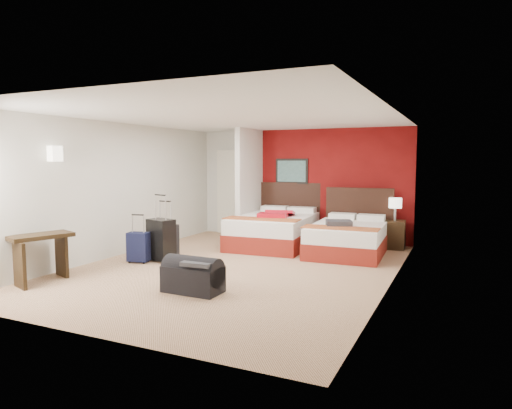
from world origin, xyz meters
The scene contains 17 objects.
ground centered at (0.00, 0.00, 0.00)m, with size 6.50×6.50×0.00m, color tan.
room_walls centered at (-1.40, 1.42, 1.26)m, with size 5.02×6.52×2.50m.
red_accent_panel centered at (0.75, 3.23, 1.25)m, with size 3.50×0.04×2.50m, color maroon.
partition_wall centered at (-1.00, 2.61, 1.25)m, with size 0.12×1.20×2.50m, color silver.
entry_door centered at (-1.75, 3.20, 1.02)m, with size 0.82×0.06×2.05m, color silver.
bed_left centered at (-0.19, 2.10, 0.32)m, with size 1.49×2.12×0.64m, color white.
bed_right centered at (1.42, 1.92, 0.29)m, with size 1.34×1.92×0.57m, color white.
red_suitcase_open centered at (-0.09, 2.00, 0.69)m, with size 0.58×0.80×0.10m, color red.
jacket_bundle centered at (1.32, 1.62, 0.63)m, with size 0.46×0.37×0.11m, color #37373C.
nightstand centered at (2.16, 2.85, 0.29)m, with size 0.41×0.41×0.58m, color #301F10.
table_lamp centered at (2.16, 2.85, 0.81)m, with size 0.26×0.26×0.46m, color white.
suitcase_black centered at (-1.47, -0.07, 0.36)m, with size 0.48×0.30×0.72m, color black.
suitcase_charcoal centered at (-1.46, 0.06, 0.31)m, with size 0.41×0.26×0.61m, color black.
suitcase_navy centered at (-1.75, -0.35, 0.25)m, with size 0.36×0.22×0.51m, color #111533.
duffel_bag centered at (0.10, -1.48, 0.20)m, with size 0.80×0.43×0.40m, color black.
jacket_draped centered at (0.25, -1.53, 0.43)m, with size 0.42×0.36×0.06m, color #35353A.
desk centered at (-2.21, -1.97, 0.36)m, with size 0.43×0.86×0.72m, color black.
Camera 1 is at (3.42, -6.60, 1.79)m, focal length 31.72 mm.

